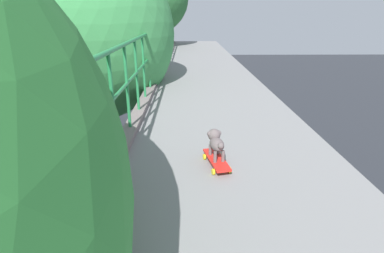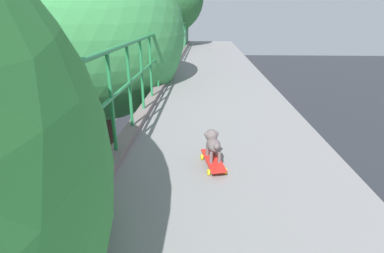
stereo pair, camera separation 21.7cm
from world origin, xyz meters
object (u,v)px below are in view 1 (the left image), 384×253
at_px(toy_skateboard, 216,160).
at_px(small_dog, 216,141).
at_px(car_black_fifth, 69,192).
at_px(city_bus, 72,98).

xyz_separation_m(toy_skateboard, small_dog, (-0.01, 0.05, 0.21)).
distance_m(car_black_fifth, toy_skateboard, 10.76).
bearing_deg(toy_skateboard, city_bus, 115.72).
distance_m(toy_skateboard, small_dog, 0.21).
relative_size(toy_skateboard, small_dog, 1.58).
height_order(city_bus, toy_skateboard, toy_skateboard).
bearing_deg(small_dog, city_bus, 115.76).
bearing_deg(city_bus, toy_skateboard, -64.28).
distance_m(city_bus, small_dog, 20.83).
xyz_separation_m(city_bus, small_dog, (8.84, -18.32, 4.45)).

